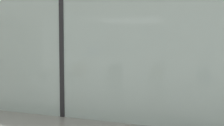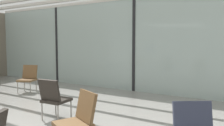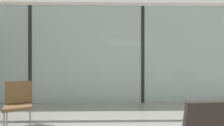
{
  "view_description": "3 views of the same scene",
  "coord_description": "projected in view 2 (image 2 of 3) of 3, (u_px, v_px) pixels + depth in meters",
  "views": [
    {
      "loc": [
        3.03,
        0.08,
        1.54
      ],
      "look_at": [
        0.51,
        6.86,
        1.08
      ],
      "focal_mm": 43.69,
      "sensor_mm": 36.0,
      "label": 1
    },
    {
      "loc": [
        3.38,
        -1.66,
        1.58
      ],
      "look_at": [
        -0.49,
        4.59,
        0.95
      ],
      "focal_mm": 36.94,
      "sensor_mm": 36.0,
      "label": 2
    },
    {
      "loc": [
        -1.07,
        -0.22,
        1.26
      ],
      "look_at": [
        -0.92,
        7.43,
        1.23
      ],
      "focal_mm": 27.66,
      "sensor_mm": 36.0,
      "label": 3
    }
  ],
  "objects": [
    {
      "name": "window_mullion_1",
      "position": [
        134.0,
        46.0,
        7.59
      ],
      "size": [
        0.1,
        0.12,
        3.02
      ],
      "primitive_type": "cube",
      "color": "black",
      "rests_on": "ground"
    },
    {
      "name": "window_mullion_0",
      "position": [
        57.0,
        45.0,
        9.43
      ],
      "size": [
        0.1,
        0.12,
        3.02
      ],
      "primitive_type": "cube",
      "color": "black",
      "rests_on": "ground"
    },
    {
      "name": "parked_airplane",
      "position": [
        158.0,
        31.0,
        12.22
      ],
      "size": [
        13.12,
        4.47,
        4.47
      ],
      "color": "silver",
      "rests_on": "ground"
    },
    {
      "name": "lounge_chair_1",
      "position": [
        54.0,
        97.0,
        4.71
      ],
      "size": [
        0.52,
        0.56,
        0.87
      ],
      "rotation": [
        0.0,
        0.0,
        3.23
      ],
      "color": "#28231E",
      "rests_on": "ground"
    },
    {
      "name": "lounge_chair_3",
      "position": [
        78.0,
        117.0,
        3.38
      ],
      "size": [
        0.66,
        0.68,
        0.87
      ],
      "rotation": [
        0.0,
        0.0,
        5.84
      ],
      "color": "brown",
      "rests_on": "ground"
    },
    {
      "name": "lounge_chair_0",
      "position": [
        28.0,
        77.0,
        7.5
      ],
      "size": [
        0.66,
        0.68,
        0.87
      ],
      "rotation": [
        0.0,
        0.0,
        0.43
      ],
      "color": "brown",
      "rests_on": "ground"
    },
    {
      "name": "glass_curtain_wall",
      "position": [
        134.0,
        46.0,
        7.59
      ],
      "size": [
        14.0,
        0.08,
        3.02
      ],
      "primitive_type": "cube",
      "color": "#A3B7B2",
      "rests_on": "ground"
    }
  ]
}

